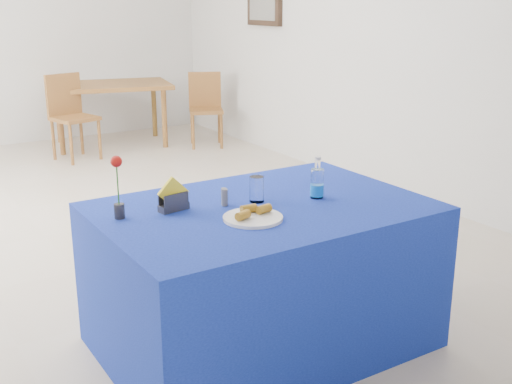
{
  "coord_description": "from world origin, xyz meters",
  "views": [
    {
      "loc": [
        -1.64,
        -4.74,
        1.74
      ],
      "look_at": [
        -0.19,
        -2.44,
        0.92
      ],
      "focal_mm": 45.0,
      "sensor_mm": 36.0,
      "label": 1
    }
  ],
  "objects_px": {
    "water_bottle": "(317,184)",
    "chair_bg_left": "(70,111)",
    "plate": "(253,218)",
    "oak_table": "(109,90)",
    "blue_table": "(262,276)",
    "chair_bg_right": "(206,104)"
  },
  "relations": [
    {
      "from": "plate",
      "to": "chair_bg_right",
      "type": "bearing_deg",
      "value": 64.66
    },
    {
      "from": "oak_table",
      "to": "chair_bg_left",
      "type": "bearing_deg",
      "value": -144.31
    },
    {
      "from": "blue_table",
      "to": "oak_table",
      "type": "bearing_deg",
      "value": 78.65
    },
    {
      "from": "water_bottle",
      "to": "blue_table",
      "type": "bearing_deg",
      "value": 172.73
    },
    {
      "from": "plate",
      "to": "blue_table",
      "type": "height_order",
      "value": "plate"
    },
    {
      "from": "water_bottle",
      "to": "oak_table",
      "type": "relative_size",
      "value": 0.13
    },
    {
      "from": "water_bottle",
      "to": "chair_bg_left",
      "type": "bearing_deg",
      "value": 88.99
    },
    {
      "from": "water_bottle",
      "to": "chair_bg_right",
      "type": "xyz_separation_m",
      "value": [
        1.69,
        4.42,
        -0.32
      ]
    },
    {
      "from": "water_bottle",
      "to": "chair_bg_left",
      "type": "distance_m",
      "value": 4.6
    },
    {
      "from": "blue_table",
      "to": "plate",
      "type": "bearing_deg",
      "value": -134.77
    },
    {
      "from": "plate",
      "to": "oak_table",
      "type": "bearing_deg",
      "value": 77.36
    },
    {
      "from": "blue_table",
      "to": "water_bottle",
      "type": "distance_m",
      "value": 0.55
    },
    {
      "from": "chair_bg_right",
      "to": "oak_table",
      "type": "bearing_deg",
      "value": 172.44
    },
    {
      "from": "plate",
      "to": "water_bottle",
      "type": "height_order",
      "value": "water_bottle"
    },
    {
      "from": "plate",
      "to": "oak_table",
      "type": "relative_size",
      "value": 0.17
    },
    {
      "from": "chair_bg_left",
      "to": "plate",
      "type": "bearing_deg",
      "value": -111.71
    },
    {
      "from": "water_bottle",
      "to": "oak_table",
      "type": "distance_m",
      "value": 5.09
    },
    {
      "from": "oak_table",
      "to": "chair_bg_left",
      "type": "relative_size",
      "value": 1.71
    },
    {
      "from": "plate",
      "to": "chair_bg_left",
      "type": "height_order",
      "value": "chair_bg_left"
    },
    {
      "from": "chair_bg_left",
      "to": "chair_bg_right",
      "type": "height_order",
      "value": "chair_bg_left"
    },
    {
      "from": "blue_table",
      "to": "chair_bg_left",
      "type": "bearing_deg",
      "value": 85.14
    },
    {
      "from": "blue_table",
      "to": "chair_bg_left",
      "type": "distance_m",
      "value": 4.57
    }
  ]
}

